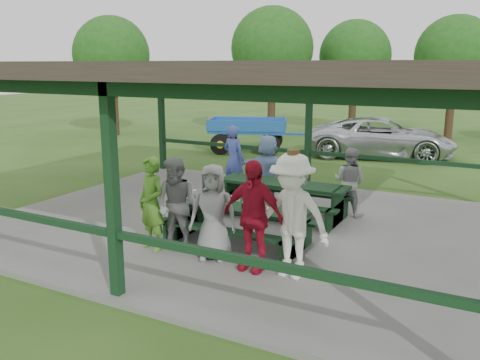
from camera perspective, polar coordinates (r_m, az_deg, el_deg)
The scene contains 20 objects.
ground at distance 10.59m, azimuth 0.21°, elevation -5.29°, with size 90.00×90.00×0.00m, color #2E531A.
concrete_slab at distance 10.58m, azimuth 0.21°, elevation -5.03°, with size 10.00×8.00×0.10m, color slate.
pavilion_structure at distance 10.06m, azimuth 0.22°, elevation 12.11°, with size 10.60×8.60×3.24m.
picnic_table_near at distance 9.16m, azimuth -0.21°, elevation -4.44°, with size 2.62×1.39×0.75m.
picnic_table_far at distance 10.89m, azimuth 4.82°, elevation -1.64°, with size 2.78×1.39×0.75m.
table_setting at distance 9.15m, azimuth -0.62°, elevation -2.46°, with size 2.36×0.45×0.10m.
contestant_green at distance 8.99m, azimuth -9.89°, elevation -2.64°, with size 0.60×0.40×1.66m, color #4E8E26.
contestant_grey_left at distance 8.80m, azimuth -7.07°, elevation -2.84°, with size 0.81×0.63×1.67m, color gray.
contestant_grey_mid at distance 8.42m, azimuth -3.03°, elevation -3.64°, with size 0.79×0.52×1.62m, color gray.
contestant_red at distance 7.96m, azimuth 1.42°, elevation -4.02°, with size 1.04×0.43×1.78m, color #AA1229.
contestant_white_fedora at distance 7.70m, azimuth 5.84°, elevation -4.07°, with size 1.30×0.82×1.98m.
spectator_lblue at distance 11.77m, azimuth 3.15°, elevation 1.17°, with size 1.51×0.48×1.63m, color #8BACD8.
spectator_blue at distance 12.84m, azimuth -0.70°, elevation 2.38°, with size 0.63×0.41×1.72m, color #4454B1.
spectator_grey at distance 11.16m, azimuth 12.19°, elevation -0.16°, with size 0.72×0.56×1.48m, color gray.
pickup_truck at distance 19.06m, azimuth 15.59°, elevation 4.61°, with size 2.37×5.13×1.43m, color silver.
farm_trailer at distance 19.51m, azimuth 0.87°, elevation 5.17°, with size 3.92×2.50×1.37m.
tree_far_left at distance 23.99m, azimuth 3.64°, elevation 14.49°, with size 3.77×3.77×5.88m.
tree_left at distance 26.06m, azimuth 12.78°, elevation 13.39°, with size 3.47×3.47×5.42m.
tree_mid at distance 24.74m, azimuth 23.00°, elevation 12.74°, with size 3.47×3.47×5.42m.
tree_edge_left at distance 24.87m, azimuth -14.22°, elevation 13.46°, with size 3.51×3.51×5.49m.
Camera 1 is at (4.69, -8.91, 3.31)m, focal length 38.00 mm.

